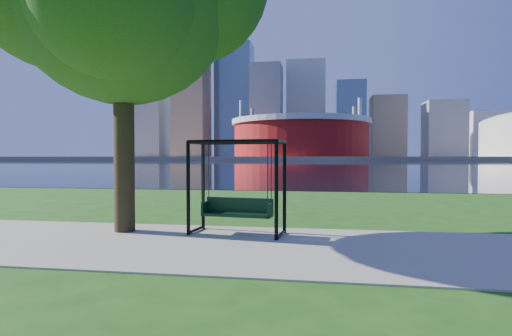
# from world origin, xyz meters

# --- Properties ---
(ground) EXTENTS (900.00, 900.00, 0.00)m
(ground) POSITION_xyz_m (0.00, 0.00, 0.00)
(ground) COLOR #1E5114
(ground) RESTS_ON ground
(path) EXTENTS (120.00, 4.00, 0.03)m
(path) POSITION_xyz_m (0.00, -0.50, 0.01)
(path) COLOR #9E937F
(path) RESTS_ON ground
(river) EXTENTS (900.00, 180.00, 0.02)m
(river) POSITION_xyz_m (0.00, 102.00, 0.01)
(river) COLOR black
(river) RESTS_ON ground
(far_bank) EXTENTS (900.00, 228.00, 2.00)m
(far_bank) POSITION_xyz_m (0.00, 306.00, 1.00)
(far_bank) COLOR #937F60
(far_bank) RESTS_ON ground
(stadium) EXTENTS (83.00, 83.00, 32.00)m
(stadium) POSITION_xyz_m (-10.00, 235.00, 14.23)
(stadium) COLOR maroon
(stadium) RESTS_ON far_bank
(skyline) EXTENTS (392.00, 66.00, 96.50)m
(skyline) POSITION_xyz_m (-4.27, 319.39, 35.89)
(skyline) COLOR gray
(skyline) RESTS_ON far_bank
(swing) EXTENTS (2.13, 1.12, 2.09)m
(swing) POSITION_xyz_m (-0.60, 0.62, 1.01)
(swing) COLOR black
(swing) RESTS_ON ground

